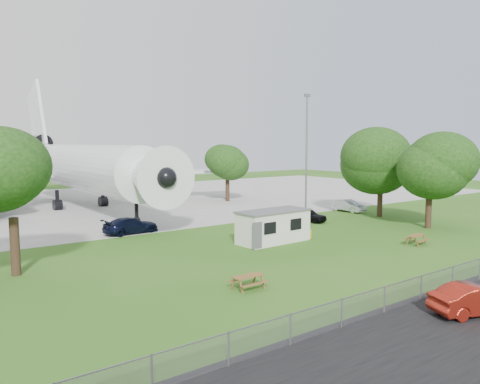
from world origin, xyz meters
TOP-DOWN VIEW (x-y plane):
  - ground at (0.00, 0.00)m, footprint 160.00×160.00m
  - asphalt_strip at (0.00, -13.00)m, footprint 120.00×8.00m
  - concrete_apron at (0.00, 38.00)m, footprint 120.00×46.00m
  - airliner at (-2.00, 35.86)m, footprint 46.36×47.73m
  - site_cabin at (4.15, 5.74)m, footprint 6.80×2.92m
  - picnic_west at (-4.95, -2.76)m, footprint 1.82×1.53m
  - picnic_east at (12.63, -1.72)m, footprint 2.04×1.80m
  - fence at (0.00, -9.50)m, footprint 58.00×0.04m
  - lamp_mast at (8.20, 6.20)m, footprint 0.16×0.16m
  - tree_west_small at (-14.67, 7.74)m, footprint 5.84×5.84m
  - tree_east_front at (19.96, 1.80)m, footprint 7.31×7.31m
  - tree_east_back at (22.02, 8.84)m, footprint 7.71×7.71m
  - tree_far_apron at (16.42, 29.77)m, footprint 5.82×5.82m
  - car_centre_sedan at (1.27, -12.17)m, footprint 4.62×2.97m
  - car_ne_hatch at (13.43, 11.18)m, footprint 2.47×4.16m
  - car_ne_sedan at (22.13, 13.31)m, footprint 1.48×4.19m
  - car_apron_van at (-3.72, 15.91)m, footprint 5.05×2.28m

SIDE VIEW (x-z plane):
  - ground at x=0.00m, z-range 0.00..0.00m
  - picnic_west at x=-4.95m, z-range -0.38..0.38m
  - picnic_east at x=12.63m, z-range -0.38..0.38m
  - fence at x=0.00m, z-range -0.65..0.65m
  - asphalt_strip at x=0.00m, z-range 0.00..0.02m
  - concrete_apron at x=0.00m, z-range 0.00..0.03m
  - car_ne_hatch at x=13.43m, z-range 0.00..1.33m
  - car_ne_sedan at x=22.13m, z-range 0.00..1.38m
  - car_apron_van at x=-3.72m, z-range 0.00..1.43m
  - car_centre_sedan at x=1.27m, z-range 0.00..1.44m
  - site_cabin at x=4.15m, z-range 0.00..2.62m
  - airliner at x=-2.00m, z-range -3.57..14.11m
  - tree_far_apron at x=16.42m, z-range 1.18..9.39m
  - tree_east_front at x=19.96m, z-range 1.03..10.43m
  - lamp_mast at x=8.20m, z-range 0.00..12.00m
  - tree_east_back at x=22.02m, z-range 1.09..11.00m
  - tree_west_small at x=-14.67m, z-range 1.57..10.59m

